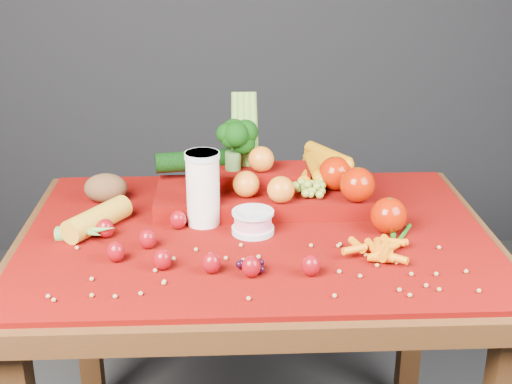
{
  "coord_description": "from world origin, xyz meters",
  "views": [
    {
      "loc": [
        -0.07,
        -1.49,
        1.44
      ],
      "look_at": [
        0.0,
        0.02,
        0.85
      ],
      "focal_mm": 50.0,
      "sensor_mm": 36.0,
      "label": 1
    }
  ],
  "objects_px": {
    "milk_glass": "(203,186)",
    "yogurt_bowl": "(253,221)",
    "produce_mound": "(275,183)",
    "table": "(256,272)"
  },
  "relations": [
    {
      "from": "table",
      "to": "milk_glass",
      "type": "bearing_deg",
      "value": 158.35
    },
    {
      "from": "milk_glass",
      "to": "produce_mound",
      "type": "distance_m",
      "value": 0.21
    },
    {
      "from": "table",
      "to": "milk_glass",
      "type": "relative_size",
      "value": 6.28
    },
    {
      "from": "milk_glass",
      "to": "produce_mound",
      "type": "relative_size",
      "value": 0.3
    },
    {
      "from": "milk_glass",
      "to": "yogurt_bowl",
      "type": "bearing_deg",
      "value": -26.62
    },
    {
      "from": "yogurt_bowl",
      "to": "produce_mound",
      "type": "bearing_deg",
      "value": 69.62
    },
    {
      "from": "milk_glass",
      "to": "table",
      "type": "bearing_deg",
      "value": -21.65
    },
    {
      "from": "milk_glass",
      "to": "yogurt_bowl",
      "type": "relative_size",
      "value": 1.8
    },
    {
      "from": "produce_mound",
      "to": "table",
      "type": "bearing_deg",
      "value": -108.7
    },
    {
      "from": "yogurt_bowl",
      "to": "produce_mound",
      "type": "xyz_separation_m",
      "value": [
        0.06,
        0.16,
        0.03
      ]
    }
  ]
}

